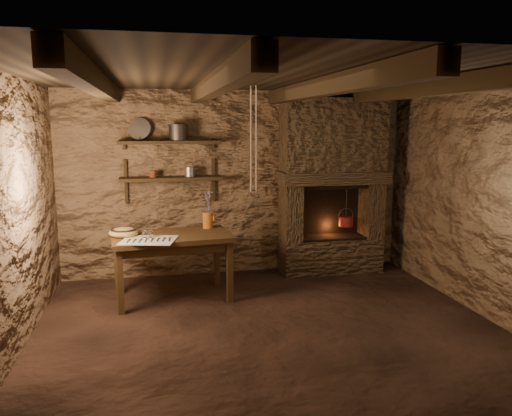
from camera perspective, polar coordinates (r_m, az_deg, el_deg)
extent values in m
plane|color=black|center=(4.98, 1.60, -13.79)|extent=(4.50, 4.50, 0.00)
cube|color=#513926|center=(6.58, -2.33, 2.84)|extent=(4.50, 0.04, 2.40)
cube|color=#513926|center=(2.78, 11.26, -6.94)|extent=(4.50, 0.04, 2.40)
cube|color=#513926|center=(4.67, -26.30, -1.00)|extent=(0.04, 4.00, 2.40)
cube|color=#513926|center=(5.59, 24.73, 0.74)|extent=(0.04, 4.00, 2.40)
cube|color=black|center=(4.59, 1.75, 14.89)|extent=(4.50, 4.00, 0.04)
cube|color=black|center=(4.48, -17.83, 13.41)|extent=(0.14, 3.95, 0.16)
cube|color=black|center=(4.49, -4.66, 13.82)|extent=(0.14, 3.95, 0.16)
cube|color=black|center=(4.72, 7.83, 13.56)|extent=(0.14, 3.95, 0.16)
cube|color=black|center=(5.14, 18.69, 12.83)|extent=(0.14, 3.95, 0.16)
cube|color=black|center=(6.33, -9.74, 3.35)|extent=(1.25, 0.30, 0.04)
cube|color=black|center=(6.29, -9.85, 7.42)|extent=(1.25, 0.30, 0.04)
cube|color=#3A2B1D|center=(6.85, 8.46, -5.28)|extent=(1.35, 0.45, 0.45)
cube|color=#3A2B1D|center=(6.55, 3.97, -0.51)|extent=(0.23, 0.45, 0.75)
cube|color=#3A2B1D|center=(6.94, 12.96, -0.17)|extent=(0.23, 0.45, 0.75)
cube|color=#3A2B1D|center=(6.63, 8.78, 3.49)|extent=(1.43, 0.51, 0.16)
cube|color=#3A2B1D|center=(6.62, 8.81, 8.25)|extent=(1.35, 0.45, 0.94)
cube|color=black|center=(6.90, 8.03, -0.06)|extent=(0.90, 0.06, 0.75)
cube|color=#322211|center=(5.69, -9.63, -3.28)|extent=(1.39, 0.89, 0.06)
cube|color=#322211|center=(5.71, -9.61, -4.11)|extent=(1.26, 0.77, 0.09)
cube|color=beige|center=(5.44, -12.15, -3.60)|extent=(0.65, 0.57, 0.01)
cylinder|color=#AF6321|center=(5.95, -5.51, -1.38)|extent=(0.13, 0.13, 0.19)
torus|color=#AF6321|center=(5.96, -4.89, -1.17)|extent=(0.02, 0.11, 0.11)
ellipsoid|color=olive|center=(5.71, -14.88, -2.74)|extent=(0.40, 0.40, 0.11)
cylinder|color=#322F2D|center=(6.29, -8.85, 8.44)|extent=(0.25, 0.25, 0.18)
cylinder|color=#A5A49F|center=(6.39, -13.15, 8.78)|extent=(0.30, 0.20, 0.28)
cylinder|color=#602713|center=(6.32, -11.72, 3.85)|extent=(0.11, 0.11, 0.09)
cylinder|color=maroon|center=(6.78, 10.23, -1.51)|extent=(0.24, 0.24, 0.13)
torus|color=#322F2D|center=(6.76, 10.25, -0.85)|extent=(0.21, 0.01, 0.21)
cylinder|color=#322F2D|center=(6.73, 10.29, 0.62)|extent=(0.01, 0.01, 0.44)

